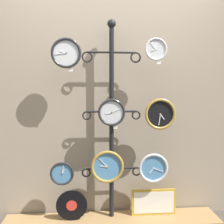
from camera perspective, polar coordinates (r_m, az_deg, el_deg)
name	(u,v)px	position (r m, az deg, el deg)	size (l,w,h in m)	color
shop_wall	(110,87)	(2.79, -0.35, 5.40)	(4.40, 0.04, 2.80)	gray
low_shelf	(112,221)	(2.91, 0.02, -22.72)	(2.20, 0.36, 0.06)	#9E7A4C
display_stand	(112,146)	(2.69, -0.09, -7.38)	(0.62, 0.37, 2.06)	black
clock_top_left	(66,53)	(2.54, -9.95, 12.53)	(0.28, 0.04, 0.28)	silver
clock_top_right	(156,49)	(2.63, 9.54, 13.32)	(0.22, 0.04, 0.22)	silver
clock_middle_center	(112,112)	(2.56, -0.08, -0.09)	(0.27, 0.04, 0.27)	silver
clock_middle_right	(160,114)	(2.62, 10.45, -0.44)	(0.31, 0.04, 0.31)	black
clock_bottom_left	(62,174)	(2.69, -10.81, -13.02)	(0.23, 0.04, 0.23)	#4C84B2
clock_bottom_center	(107,167)	(2.66, -1.02, -11.82)	(0.33, 0.04, 0.33)	#4C84B2
clock_bottom_right	(153,168)	(2.72, 8.99, -11.95)	(0.30, 0.04, 0.30)	#4C84B2
vinyl_record	(72,205)	(2.82, -8.78, -19.47)	(0.31, 0.01, 0.31)	black
picture_frame	(154,202)	(2.94, 9.06, -18.80)	(0.47, 0.02, 0.27)	gold
price_tag_upper	(71,70)	(2.52, -9.01, 9.05)	(0.04, 0.00, 0.03)	white
price_tag_mid	(159,62)	(2.62, 10.16, 10.56)	(0.04, 0.00, 0.03)	white
price_tag_lower	(115,127)	(2.58, 0.73, -3.36)	(0.04, 0.00, 0.03)	white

